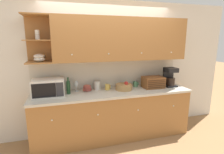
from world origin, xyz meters
TOP-DOWN VIEW (x-y plane):
  - ground_plane at (0.00, 0.00)m, footprint 24.00×24.00m
  - wall_back at (0.00, 0.03)m, footprint 5.33×0.06m
  - counter_unit at (-0.00, -0.32)m, footprint 2.95×0.67m
  - backsplash_panel at (0.00, -0.01)m, footprint 2.93×0.01m
  - upper_cabinets at (0.17, -0.18)m, footprint 2.93×0.39m
  - microwave at (-1.14, -0.26)m, footprint 0.52×0.37m
  - wine_bottle at (-0.81, -0.25)m, footprint 0.07×0.07m
  - wine_glass at (-0.66, -0.13)m, footprint 0.07×0.07m
  - bowl_stack_on_counter at (-0.47, -0.16)m, footprint 0.17×0.17m
  - storage_canister at (-0.27, -0.12)m, footprint 0.13×0.13m
  - mug at (-0.08, -0.19)m, footprint 0.10×0.09m
  - fruit_basket at (0.23, -0.27)m, footprint 0.32×0.32m
  - mug_blue_second at (0.53, -0.12)m, footprint 0.11×0.09m
  - bread_box at (0.84, -0.29)m, footprint 0.40×0.29m
  - coffee_maker at (1.23, -0.27)m, footprint 0.23×0.22m

SIDE VIEW (x-z plane):
  - ground_plane at x=0.00m, z-range 0.00..0.00m
  - counter_unit at x=0.00m, z-range 0.00..0.92m
  - mug_blue_second at x=0.53m, z-range 0.92..1.02m
  - mug at x=-0.08m, z-range 0.92..1.03m
  - bowl_stack_on_counter at x=-0.47m, z-range 0.91..1.03m
  - fruit_basket at x=0.23m, z-range 0.89..1.06m
  - storage_canister at x=-0.27m, z-range 0.92..1.09m
  - bread_box at x=0.84m, z-range 0.92..1.14m
  - wine_bottle at x=-0.81m, z-range 0.90..1.20m
  - wine_glass at x=-0.66m, z-range 0.95..1.16m
  - microwave at x=-1.14m, z-range 0.92..1.21m
  - coffee_maker at x=1.23m, z-range 0.92..1.30m
  - backsplash_panel at x=0.00m, z-range 0.92..1.48m
  - wall_back at x=0.00m, z-range 0.00..2.60m
  - upper_cabinets at x=0.17m, z-range 1.48..2.26m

